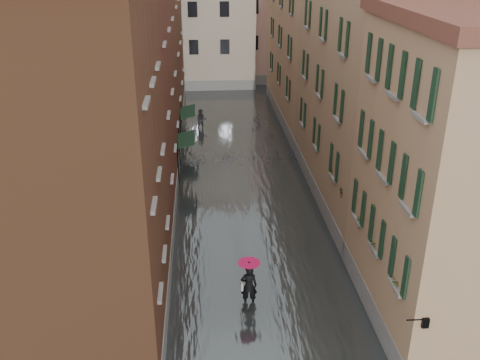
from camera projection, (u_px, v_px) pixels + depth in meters
name	position (u px, v px, depth m)	size (l,w,h in m)	color
ground	(263.00, 292.00, 23.08)	(120.00, 120.00, 0.00)	#504F52
floodwater	(241.00, 172.00, 34.87)	(10.00, 60.00, 0.20)	#3C4243
building_left_near	(68.00, 179.00, 18.13)	(6.00, 8.00, 13.00)	brown
building_left_mid	(114.00, 99.00, 28.24)	(6.00, 14.00, 12.50)	brown
building_left_far	(141.00, 37.00, 41.58)	(6.00, 16.00, 14.00)	brown
building_right_near	(464.00, 186.00, 19.38)	(6.00, 8.00, 11.50)	#AA8157
building_right_mid	(374.00, 89.00, 29.08)	(6.00, 14.00, 13.00)	#9C815E
building_right_far	(317.00, 51.00, 43.03)	(6.00, 16.00, 11.50)	#AA8157
building_end_cream	(193.00, 19.00, 54.79)	(12.00, 9.00, 13.00)	#BAAA94
building_end_pink	(277.00, 21.00, 57.42)	(10.00, 9.00, 12.00)	tan
awning_near	(185.00, 141.00, 33.39)	(1.09, 2.75, 2.80)	black
awning_far	(187.00, 113.00, 38.77)	(1.09, 2.99, 2.80)	black
wall_lantern	(424.00, 322.00, 16.68)	(0.71, 0.22, 0.35)	black
window_planters	(361.00, 212.00, 22.36)	(0.59, 10.35, 0.84)	#9C4333
pedestrian_main	(249.00, 280.00, 21.79)	(0.95, 0.95, 2.06)	black
pedestrian_far	(201.00, 120.00, 42.44)	(0.83, 0.65, 1.71)	#232325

